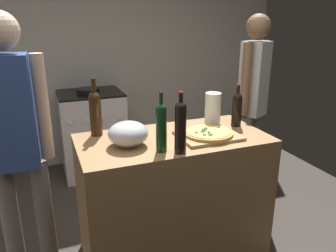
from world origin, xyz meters
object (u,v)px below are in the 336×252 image
(wine_bottle_amber, at_px, (95,111))
(wine_bottle_green, at_px, (180,125))
(mixing_bowl, at_px, (128,134))
(stove, at_px, (93,133))
(pizza, at_px, (208,133))
(paper_towel_roll, at_px, (213,109))
(person_in_red, at_px, (252,100))
(person_in_stripes, at_px, (16,141))
(wine_bottle_clear, at_px, (237,108))
(wine_bottle_dark, at_px, (161,126))

(wine_bottle_amber, xyz_separation_m, wine_bottle_green, (0.41, -0.50, 0.00))
(mixing_bowl, relative_size, stove, 0.26)
(pizza, distance_m, paper_towel_roll, 0.30)
(mixing_bowl, height_order, person_in_red, person_in_red)
(person_in_stripes, bearing_deg, wine_bottle_green, -18.61)
(wine_bottle_amber, xyz_separation_m, wine_bottle_clear, (1.00, -0.18, -0.03))
(wine_bottle_dark, height_order, wine_bottle_clear, wine_bottle_dark)
(pizza, bearing_deg, person_in_stripes, 174.01)
(mixing_bowl, bearing_deg, wine_bottle_clear, 6.25)
(wine_bottle_dark, distance_m, wine_bottle_green, 0.12)
(wine_bottle_amber, height_order, person_in_red, person_in_red)
(wine_bottle_dark, xyz_separation_m, person_in_stripes, (-0.81, 0.24, -0.07))
(wine_bottle_dark, bearing_deg, pizza, 17.00)
(stove, bearing_deg, paper_towel_roll, -64.22)
(pizza, bearing_deg, paper_towel_roll, 55.78)
(mixing_bowl, height_order, stove, mixing_bowl)
(mixing_bowl, height_order, wine_bottle_amber, wine_bottle_amber)
(wine_bottle_dark, relative_size, person_in_stripes, 0.21)
(wine_bottle_amber, relative_size, wine_bottle_green, 1.06)
(wine_bottle_amber, xyz_separation_m, person_in_red, (1.43, 0.22, -0.10))
(wine_bottle_amber, distance_m, person_in_stripes, 0.54)
(wine_bottle_clear, relative_size, person_in_stripes, 0.18)
(stove, height_order, person_in_red, person_in_red)
(pizza, relative_size, wine_bottle_amber, 0.85)
(wine_bottle_clear, bearing_deg, wine_bottle_green, -151.63)
(wine_bottle_dark, bearing_deg, wine_bottle_clear, 20.46)
(mixing_bowl, xyz_separation_m, person_in_stripes, (-0.65, 0.08, 0.01))
(wine_bottle_clear, height_order, stove, wine_bottle_clear)
(pizza, bearing_deg, wine_bottle_green, -147.74)
(stove, distance_m, person_in_red, 1.79)
(mixing_bowl, xyz_separation_m, person_in_red, (1.28, 0.49, -0.01))
(pizza, xyz_separation_m, wine_bottle_green, (-0.28, -0.18, 0.14))
(wine_bottle_amber, bearing_deg, person_in_red, 8.89)
(wine_bottle_green, bearing_deg, stove, 97.69)
(pizza, xyz_separation_m, person_in_stripes, (-1.19, 0.12, 0.06))
(wine_bottle_amber, height_order, wine_bottle_green, wine_bottle_amber)
(mixing_bowl, height_order, wine_bottle_clear, wine_bottle_clear)
(person_in_stripes, bearing_deg, pizza, -5.99)
(wine_bottle_dark, bearing_deg, mixing_bowl, 134.49)
(paper_towel_roll, distance_m, stove, 1.71)
(pizza, height_order, mixing_bowl, mixing_bowl)
(pizza, xyz_separation_m, stove, (-0.54, 1.68, -0.49))
(person_in_stripes, distance_m, person_in_red, 1.97)
(wine_bottle_clear, xyz_separation_m, person_in_red, (0.42, 0.40, -0.07))
(stove, bearing_deg, person_in_red, -41.94)
(pizza, height_order, paper_towel_roll, paper_towel_roll)
(person_in_stripes, height_order, person_in_red, person_in_stripes)
(mixing_bowl, bearing_deg, paper_towel_roll, 15.08)
(wine_bottle_dark, relative_size, person_in_red, 0.21)
(wine_bottle_amber, bearing_deg, wine_bottle_green, -50.43)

